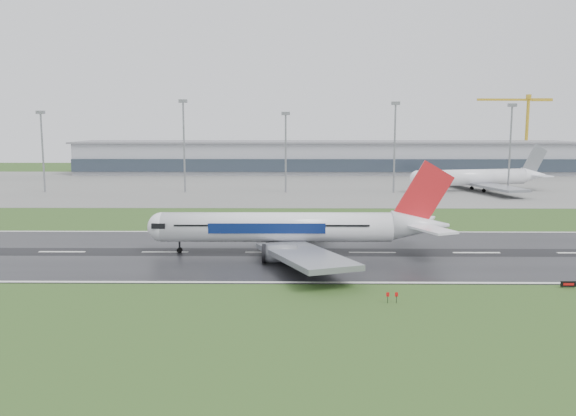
{
  "coord_description": "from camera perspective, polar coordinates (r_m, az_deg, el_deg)",
  "views": [
    {
      "loc": [
        -15.14,
        -111.96,
        24.79
      ],
      "look_at": [
        -16.36,
        12.0,
        7.0
      ],
      "focal_mm": 37.05,
      "sensor_mm": 36.0,
      "label": 1
    }
  ],
  "objects": [
    {
      "name": "terminal",
      "position": [
        297.85,
        3.49,
        4.82
      ],
      "size": [
        240.0,
        36.0,
        15.0
      ],
      "primitive_type": "cube",
      "color": "#91939B",
      "rests_on": "ground"
    },
    {
      "name": "floodmast_1",
      "position": [
        215.73,
        -9.94,
        5.69
      ],
      "size": [
        0.64,
        0.64,
        31.82
      ],
      "primitive_type": "cylinder",
      "color": "gray",
      "rests_on": "ground"
    },
    {
      "name": "floodmast_4",
      "position": [
        225.62,
        20.53,
        5.21
      ],
      "size": [
        0.64,
        0.64,
        30.37
      ],
      "primitive_type": "cylinder",
      "color": "gray",
      "rests_on": "ground"
    },
    {
      "name": "floodmast_3",
      "position": [
        215.16,
        10.19,
        5.57
      ],
      "size": [
        0.64,
        0.64,
        31.05
      ],
      "primitive_type": "cylinder",
      "color": "gray",
      "rests_on": "ground"
    },
    {
      "name": "tower_crane",
      "position": [
        334.67,
        21.93,
        6.74
      ],
      "size": [
        39.87,
        5.2,
        39.7
      ],
      "primitive_type": null,
      "rotation": [
        0.0,
        0.0,
        0.08
      ],
      "color": "gold",
      "rests_on": "ground"
    },
    {
      "name": "ground",
      "position": [
        115.67,
        8.1,
        -4.29
      ],
      "size": [
        520.0,
        520.0,
        0.0
      ],
      "primitive_type": "plane",
      "color": "#28471A",
      "rests_on": "ground"
    },
    {
      "name": "runway",
      "position": [
        115.66,
        8.1,
        -4.27
      ],
      "size": [
        400.0,
        45.0,
        0.1
      ],
      "primitive_type": "cube",
      "color": "black",
      "rests_on": "ground"
    },
    {
      "name": "runway_sign",
      "position": [
        100.16,
        25.3,
        -6.66
      ],
      "size": [
        2.31,
        0.57,
        1.04
      ],
      "primitive_type": null,
      "rotation": [
        0.0,
        0.0,
        -0.14
      ],
      "color": "black",
      "rests_on": "ground"
    },
    {
      "name": "floodmast_0",
      "position": [
        230.48,
        -22.47,
        4.86
      ],
      "size": [
        0.64,
        0.64,
        27.92
      ],
      "primitive_type": "cylinder",
      "color": "gray",
      "rests_on": "ground"
    },
    {
      "name": "apron",
      "position": [
        238.73,
        4.2,
        2.19
      ],
      "size": [
        400.0,
        130.0,
        0.08
      ],
      "primitive_type": "cube",
      "color": "slate",
      "rests_on": "ground"
    },
    {
      "name": "floodmast_2",
      "position": [
        212.27,
        -0.22,
        5.18
      ],
      "size": [
        0.64,
        0.64,
        27.49
      ],
      "primitive_type": "cylinder",
      "color": "gray",
      "rests_on": "ground"
    },
    {
      "name": "main_airliner",
      "position": [
        112.65,
        1.01,
        -0.11
      ],
      "size": [
        57.69,
        54.96,
        16.96
      ],
      "primitive_type": null,
      "rotation": [
        0.0,
        0.0,
        0.0
      ],
      "color": "white",
      "rests_on": "runway"
    },
    {
      "name": "parked_airliner",
      "position": [
        227.65,
        17.72,
        3.61
      ],
      "size": [
        66.08,
        63.25,
        16.29
      ],
      "primitive_type": null,
      "rotation": [
        0.0,
        0.0,
        0.23
      ],
      "color": "white",
      "rests_on": "apron"
    }
  ]
}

